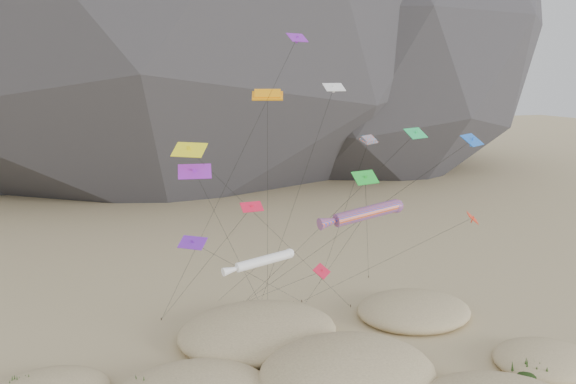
% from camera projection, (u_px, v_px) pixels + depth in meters
% --- Properties ---
extents(kite_stakes, '(26.31, 7.62, 0.30)m').
position_uv_depth(kite_stakes, '(278.00, 302.00, 62.95)').
color(kite_stakes, '#3F2D1E').
rests_on(kite_stakes, ground).
extents(rainbow_tube_kite, '(8.37, 14.70, 14.59)m').
position_uv_depth(rainbow_tube_kite, '(364.00, 214.00, 47.36)').
color(rainbow_tube_kite, '#F9561A').
rests_on(rainbow_tube_kite, ground).
extents(white_tube_kite, '(6.30, 19.33, 11.32)m').
position_uv_depth(white_tube_kite, '(261.00, 262.00, 44.34)').
color(white_tube_kite, white).
rests_on(white_tube_kite, ground).
extents(orange_parafoil, '(3.35, 7.45, 23.85)m').
position_uv_depth(orange_parafoil, '(267.00, 97.00, 51.94)').
color(orange_parafoil, orange).
rests_on(orange_parafoil, ground).
extents(multi_parafoil, '(2.30, 13.85, 19.57)m').
position_uv_depth(multi_parafoil, '(368.00, 142.00, 52.87)').
color(multi_parafoil, '#F04619').
rests_on(multi_parafoil, ground).
extents(delta_kites, '(27.29, 22.55, 28.60)m').
position_uv_depth(delta_kites, '(315.00, 171.00, 47.78)').
color(delta_kites, '#671EB3').
rests_on(delta_kites, ground).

